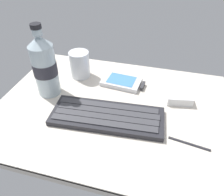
{
  "coord_description": "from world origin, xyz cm",
  "views": [
    {
      "loc": [
        11.74,
        -43.9,
        39.72
      ],
      "look_at": [
        0.0,
        0.0,
        3.0
      ],
      "focal_mm": 34.74,
      "sensor_mm": 36.0,
      "label": 1
    }
  ],
  "objects": [
    {
      "name": "water_bottle",
      "position": [
        -19.78,
        1.66,
        9.01
      ],
      "size": [
        6.73,
        6.73,
        20.8
      ],
      "color": "silver",
      "rests_on": "ground_plane"
    },
    {
      "name": "stylus_pen",
      "position": [
        20.61,
        -8.19,
        0.35
      ],
      "size": [
        9.49,
        2.19,
        0.7
      ],
      "primitive_type": "cylinder",
      "rotation": [
        0.0,
        1.57,
        -0.16
      ],
      "color": "#26262B",
      "rests_on": "ground_plane"
    },
    {
      "name": "charger_block",
      "position": [
        17.73,
        7.49,
        1.2
      ],
      "size": [
        7.87,
        6.74,
        2.4
      ],
      "primitive_type": "cube",
      "rotation": [
        0.0,
        0.0,
        0.18
      ],
      "color": "white",
      "rests_on": "ground_plane"
    },
    {
      "name": "keyboard",
      "position": [
        -0.37,
        -4.92,
        0.81
      ],
      "size": [
        29.73,
        13.1,
        1.7
      ],
      "color": "#232328",
      "rests_on": "ground_plane"
    },
    {
      "name": "juice_cup",
      "position": [
        -14.15,
        12.54,
        3.91
      ],
      "size": [
        6.4,
        6.4,
        8.5
      ],
      "color": "silver",
      "rests_on": "ground_plane"
    },
    {
      "name": "handheld_device",
      "position": [
        0.66,
        11.49,
        0.73
      ],
      "size": [
        13.27,
        8.68,
        1.5
      ],
      "color": "silver",
      "rests_on": "ground_plane"
    },
    {
      "name": "ground_plane",
      "position": [
        0.0,
        -0.23,
        -0.99
      ],
      "size": [
        64.0,
        48.0,
        2.8
      ],
      "color": "beige"
    }
  ]
}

